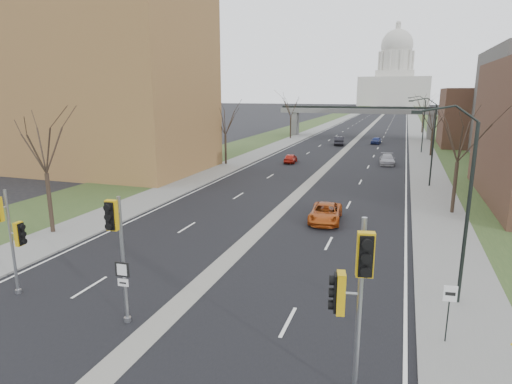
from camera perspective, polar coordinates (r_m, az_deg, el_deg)
The scene contains 29 objects.
ground at distance 18.72m, azimuth -13.07°, elevation -16.98°, with size 700.00×700.00×0.00m, color black.
road_surface at distance 164.08m, azimuth 16.04°, elevation 9.38°, with size 20.00×600.00×0.01m, color black.
median_strip at distance 164.08m, azimuth 16.04°, elevation 9.38°, with size 1.20×600.00×0.02m, color gray.
sidewalk_right at distance 163.86m, azimuth 20.27°, elevation 9.10°, with size 4.00×600.00×0.12m, color gray.
sidewalk_left at distance 165.16m, azimuth 11.83°, elevation 9.65°, with size 4.00×600.00×0.12m, color gray.
grass_verge_right at distance 164.08m, azimuth 22.39°, elevation 8.93°, with size 8.00×600.00×0.10m, color #273D1C.
grass_verge_left at distance 166.03m, azimuth 9.74°, elevation 9.75°, with size 8.00×600.00×0.10m, color #273D1C.
apartment_building at distance 55.88m, azimuth -20.39°, elevation 14.09°, with size 25.00×16.00×22.00m, color olive.
commercial_block_far at distance 84.69m, azimuth 28.16°, elevation 8.70°, with size 14.00×14.00×10.00m, color brown.
pedestrian_bridge at distance 94.10m, azimuth 13.71°, elevation 10.05°, with size 34.00×3.00×6.45m.
capitol at distance 333.82m, azimuth 17.99°, elevation 14.11°, with size 48.00×42.00×55.75m.
streetlight_near at distance 19.81m, azimuth 24.86°, elevation 5.16°, with size 2.61×0.20×8.70m.
streetlight_mid at distance 45.67m, azimuth 21.81°, elevation 9.28°, with size 2.61×0.20×8.70m.
streetlight_far at distance 71.64m, azimuth 20.96°, elevation 10.41°, with size 2.61×0.20×8.70m.
tree_left_a at distance 30.88m, azimuth -26.62°, elevation 6.83°, with size 7.20×7.20×9.40m.
tree_left_b at distance 56.13m, azimuth -4.14°, elevation 9.97°, with size 6.75×6.75×8.81m.
tree_left_c at distance 88.37m, azimuth 4.68°, elevation 11.63°, with size 7.65×7.65×9.99m.
tree_right_a at distance 35.90m, azimuth 25.64°, elevation 7.62°, with size 7.20×7.20×9.40m.
tree_right_b at distance 68.78m, azimuth 22.64°, elevation 9.25°, with size 6.30×6.30×8.22m.
tree_right_c at distance 108.67m, azimuth 21.52°, elevation 11.05°, with size 7.65×7.65×9.99m.
signal_pole_left at distance 22.35m, azimuth -30.00°, elevation -4.22°, with size 0.87×0.94×5.04m.
signal_pole_median at distance 17.58m, azimuth -18.04°, elevation -5.93°, with size 0.62×0.88×5.36m.
signal_pole_right at distance 12.96m, azimuth 12.92°, elevation -12.14°, with size 1.21×0.98×5.84m.
speed_limit_sign at distance 17.82m, azimuth 24.35°, elevation -13.37°, with size 0.49×0.09×2.27m.
car_left_near at distance 58.20m, azimuth 4.63°, elevation 4.52°, with size 1.46×3.64×1.24m, color red.
car_left_far at distance 79.40m, azimuth 11.01°, elevation 6.73°, with size 1.64×4.71×1.55m, color black.
car_right_near at distance 31.86m, azimuth 9.25°, elevation -2.76°, with size 2.18×4.74×1.32m, color #A84411.
car_right_mid at distance 59.12m, azimuth 17.08°, elevation 4.17°, with size 1.89×4.66×1.35m, color #97979E.
car_right_far at distance 82.67m, azimuth 15.73°, elevation 6.64°, with size 1.55×3.84×1.31m, color navy.
Camera 1 is at (8.94, -13.57, 9.28)m, focal length 30.00 mm.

